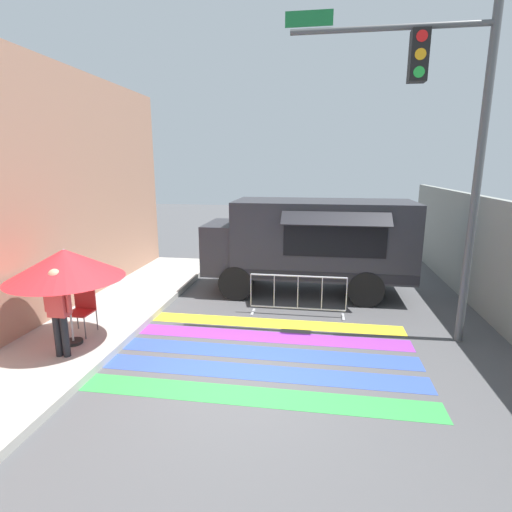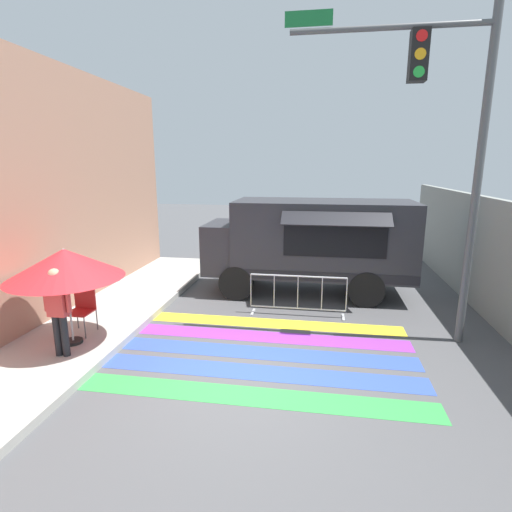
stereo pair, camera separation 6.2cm
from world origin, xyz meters
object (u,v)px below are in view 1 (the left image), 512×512
(folding_chair, at_px, (82,307))
(traffic_signal_pole, at_px, (446,122))
(food_truck, at_px, (306,240))
(vendor_person, at_px, (58,308))
(barricade_front, at_px, (298,295))
(patio_umbrella, at_px, (65,264))

(folding_chair, bearing_deg, traffic_signal_pole, 20.62)
(food_truck, xyz_separation_m, vendor_person, (-4.28, -4.95, -0.43))
(traffic_signal_pole, height_order, barricade_front, traffic_signal_pole)
(patio_umbrella, bearing_deg, vendor_person, -75.30)
(folding_chair, bearing_deg, vendor_person, -65.86)
(food_truck, bearing_deg, patio_umbrella, -134.81)
(traffic_signal_pole, xyz_separation_m, patio_umbrella, (-7.03, -1.68, -2.62))
(food_truck, height_order, folding_chair, food_truck)
(patio_umbrella, distance_m, folding_chair, 1.21)
(vendor_person, bearing_deg, food_truck, 55.38)
(traffic_signal_pole, height_order, folding_chair, traffic_signal_pole)
(patio_umbrella, bearing_deg, folding_chair, 100.35)
(food_truck, bearing_deg, folding_chair, -139.27)
(barricade_front, bearing_deg, traffic_signal_pole, -18.60)
(food_truck, xyz_separation_m, patio_umbrella, (-4.41, -4.44, 0.24))
(food_truck, bearing_deg, vendor_person, -130.80)
(food_truck, height_order, barricade_front, food_truck)
(barricade_front, bearing_deg, patio_umbrella, -148.76)
(patio_umbrella, height_order, barricade_front, patio_umbrella)
(vendor_person, relative_size, barricade_front, 0.71)
(traffic_signal_pole, xyz_separation_m, vendor_person, (-6.90, -2.19, -3.29))
(patio_umbrella, height_order, folding_chair, patio_umbrella)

